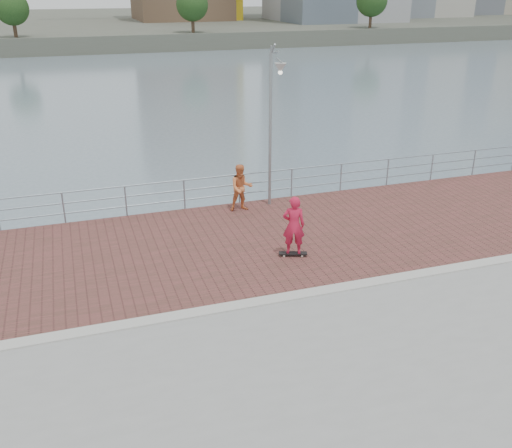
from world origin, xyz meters
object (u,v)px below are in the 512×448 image
object	(u,v)px
skateboarder	(294,225)
bystander	(241,188)
street_lamp	(275,101)
guardrail	(212,188)

from	to	relation	value
skateboarder	bystander	bearing A→B (deg)	-65.95
street_lamp	skateboarder	xyz separation A→B (m)	(-0.79, -3.88, -2.86)
guardrail	bystander	size ratio (longest dim) A/B	23.26
guardrail	street_lamp	size ratio (longest dim) A/B	7.19
guardrail	street_lamp	xyz separation A→B (m)	(2.02, -0.90, 3.17)
skateboarder	bystander	distance (m)	4.04
guardrail	street_lamp	bearing A→B (deg)	-23.93
guardrail	bystander	bearing A→B (deg)	-41.02
skateboarder	bystander	xyz separation A→B (m)	(-0.36, 4.02, -0.14)
guardrail	skateboarder	distance (m)	4.94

